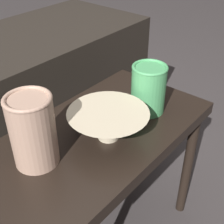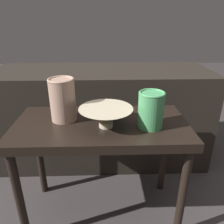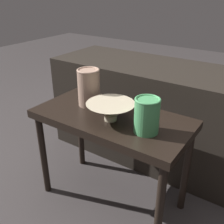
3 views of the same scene
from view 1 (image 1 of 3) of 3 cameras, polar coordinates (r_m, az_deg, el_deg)
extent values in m
cube|color=black|center=(0.91, -3.53, -5.22)|extent=(0.77, 0.39, 0.04)
cylinder|color=black|center=(1.25, 13.65, -9.60)|extent=(0.04, 0.04, 0.49)
cylinder|color=black|center=(1.37, 1.95, -3.94)|extent=(0.04, 0.04, 0.49)
cube|color=black|center=(1.38, -19.79, -1.94)|extent=(1.41, 0.50, 0.65)
cylinder|color=#C1B293|center=(0.89, -0.68, -3.96)|extent=(0.06, 0.06, 0.03)
cone|color=#C1B293|center=(0.86, -0.70, -1.72)|extent=(0.23, 0.23, 0.06)
cylinder|color=tan|center=(0.78, -14.25, -3.51)|extent=(0.11, 0.11, 0.19)
torus|color=tan|center=(0.73, -15.26, 2.29)|extent=(0.12, 0.12, 0.01)
cylinder|color=#47995B|center=(0.97, 6.67, 4.11)|extent=(0.11, 0.11, 0.15)
torus|color=#47995B|center=(0.94, 6.97, 8.09)|extent=(0.11, 0.11, 0.01)
camera|label=2|loc=(0.66, 71.91, -1.01)|focal=35.00mm
camera|label=3|loc=(1.23, 65.61, 16.56)|focal=42.00mm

